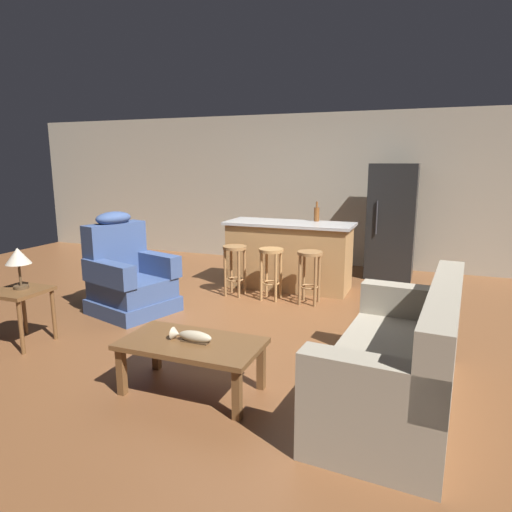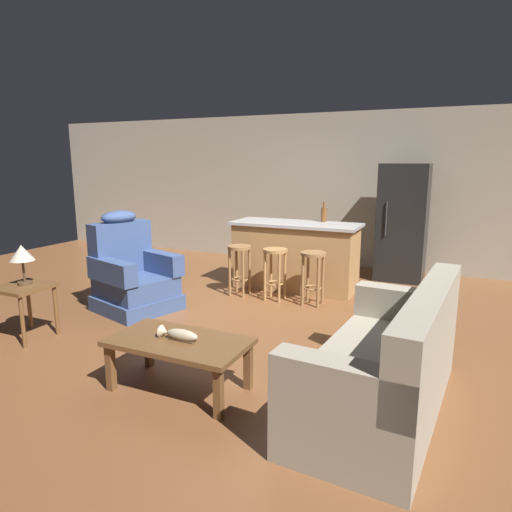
% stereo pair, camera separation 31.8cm
% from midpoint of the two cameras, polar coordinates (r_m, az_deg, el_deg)
% --- Properties ---
extents(ground_plane, '(12.00, 12.00, 0.00)m').
position_cam_midpoint_polar(ground_plane, '(5.42, -1.89, -7.55)').
color(ground_plane, brown).
extents(back_wall, '(12.00, 0.05, 2.60)m').
position_cam_midpoint_polar(back_wall, '(8.09, 6.84, 8.20)').
color(back_wall, '#A89E89').
rests_on(back_wall, ground_plane).
extents(coffee_table, '(1.10, 0.60, 0.42)m').
position_cam_midpoint_polar(coffee_table, '(3.68, -10.57, -11.28)').
color(coffee_table, brown).
rests_on(coffee_table, ground_plane).
extents(fish_figurine, '(0.34, 0.10, 0.10)m').
position_cam_midpoint_polar(fish_figurine, '(3.64, -10.61, -9.86)').
color(fish_figurine, '#4C3823').
rests_on(fish_figurine, coffee_table).
extents(couch, '(0.97, 1.95, 0.94)m').
position_cam_midpoint_polar(couch, '(3.56, 15.29, -12.72)').
color(couch, '#9E937F').
rests_on(couch, ground_plane).
extents(recliner_near_lamp, '(1.05, 1.05, 1.20)m').
position_cam_midpoint_polar(recliner_near_lamp, '(5.74, -17.25, -2.56)').
color(recliner_near_lamp, '#384C7A').
rests_on(recliner_near_lamp, ground_plane).
extents(end_table, '(0.48, 0.48, 0.56)m').
position_cam_midpoint_polar(end_table, '(5.13, -28.96, -4.76)').
color(end_table, brown).
rests_on(end_table, ground_plane).
extents(table_lamp, '(0.24, 0.24, 0.41)m').
position_cam_midpoint_polar(table_lamp, '(5.07, -29.22, -0.23)').
color(table_lamp, '#4C3823').
rests_on(table_lamp, end_table).
extents(kitchen_island, '(1.80, 0.70, 0.95)m').
position_cam_midpoint_polar(kitchen_island, '(6.51, 2.74, 0.11)').
color(kitchen_island, '#AD7F4C').
rests_on(kitchen_island, ground_plane).
extents(bar_stool_left, '(0.32, 0.32, 0.68)m').
position_cam_midpoint_polar(bar_stool_left, '(6.15, -4.15, -0.67)').
color(bar_stool_left, olive).
rests_on(bar_stool_left, ground_plane).
extents(bar_stool_middle, '(0.32, 0.32, 0.68)m').
position_cam_midpoint_polar(bar_stool_middle, '(5.95, 0.37, -1.06)').
color(bar_stool_middle, '#A87A47').
rests_on(bar_stool_middle, ground_plane).
extents(bar_stool_right, '(0.32, 0.32, 0.68)m').
position_cam_midpoint_polar(bar_stool_right, '(5.79, 5.16, -1.46)').
color(bar_stool_right, olive).
rests_on(bar_stool_right, ground_plane).
extents(refrigerator, '(0.70, 0.69, 1.76)m').
position_cam_midpoint_polar(refrigerator, '(7.34, 15.42, 4.21)').
color(refrigerator, black).
rests_on(refrigerator, ground_plane).
extents(bottle_tall_green, '(0.08, 0.08, 0.28)m').
position_cam_midpoint_polar(bottle_tall_green, '(6.56, 6.21, 5.26)').
color(bottle_tall_green, brown).
rests_on(bottle_tall_green, kitchen_island).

